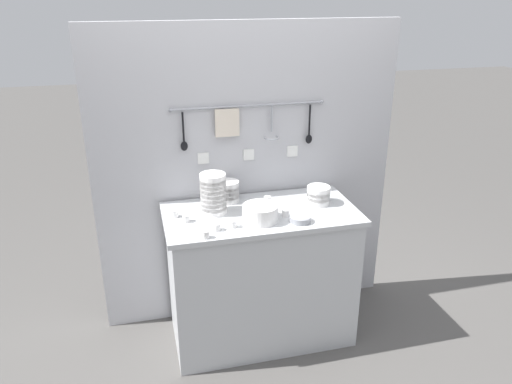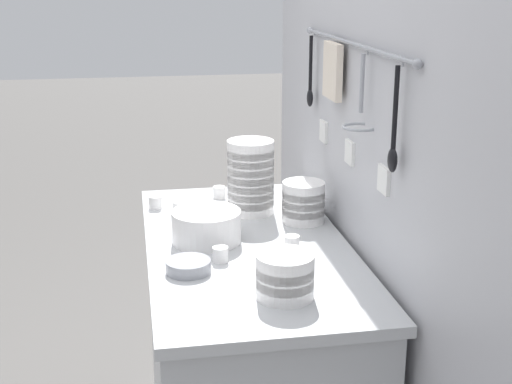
{
  "view_description": "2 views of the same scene",
  "coord_description": "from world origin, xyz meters",
  "px_view_note": "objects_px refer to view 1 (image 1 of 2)",
  "views": [
    {
      "loc": [
        -0.7,
        -2.65,
        2.14
      ],
      "look_at": [
        -0.04,
        -0.02,
        1.03
      ],
      "focal_mm": 35.0,
      "sensor_mm": 36.0,
      "label": 1
    },
    {
      "loc": [
        1.96,
        -0.32,
        1.66
      ],
      "look_at": [
        0.03,
        0.02,
        1.06
      ],
      "focal_mm": 50.0,
      "sensor_mm": 36.0,
      "label": 2
    }
  ],
  "objects_px": {
    "cup_edge_far": "(233,224)",
    "cup_centre": "(286,213)",
    "bowl_stack_tall_left": "(213,194)",
    "cup_mid_row": "(174,214)",
    "cup_front_left": "(205,234)",
    "bowl_stack_nested_right": "(228,191)",
    "cup_back_right": "(216,227)",
    "cup_back_left": "(267,200)",
    "plate_stack": "(260,213)",
    "steel_mixing_bowl": "(300,219)",
    "cup_by_caddy": "(186,218)",
    "bowl_stack_short_front": "(318,195)"
  },
  "relations": [
    {
      "from": "steel_mixing_bowl",
      "to": "cup_front_left",
      "type": "bearing_deg",
      "value": -173.35
    },
    {
      "from": "bowl_stack_tall_left",
      "to": "cup_edge_far",
      "type": "height_order",
      "value": "bowl_stack_tall_left"
    },
    {
      "from": "bowl_stack_tall_left",
      "to": "cup_edge_far",
      "type": "xyz_separation_m",
      "value": [
        0.07,
        -0.22,
        -0.1
      ]
    },
    {
      "from": "cup_edge_far",
      "to": "cup_centre",
      "type": "relative_size",
      "value": 1.0
    },
    {
      "from": "cup_back_left",
      "to": "cup_edge_far",
      "type": "bearing_deg",
      "value": -134.51
    },
    {
      "from": "bowl_stack_nested_right",
      "to": "plate_stack",
      "type": "relative_size",
      "value": 0.66
    },
    {
      "from": "cup_front_left",
      "to": "cup_centre",
      "type": "bearing_deg",
      "value": 17.57
    },
    {
      "from": "cup_back_left",
      "to": "bowl_stack_short_front",
      "type": "bearing_deg",
      "value": -15.9
    },
    {
      "from": "cup_by_caddy",
      "to": "cup_edge_far",
      "type": "bearing_deg",
      "value": -28.97
    },
    {
      "from": "cup_by_caddy",
      "to": "cup_front_left",
      "type": "bearing_deg",
      "value": -71.74
    },
    {
      "from": "bowl_stack_nested_right",
      "to": "cup_centre",
      "type": "height_order",
      "value": "bowl_stack_nested_right"
    },
    {
      "from": "bowl_stack_nested_right",
      "to": "plate_stack",
      "type": "height_order",
      "value": "bowl_stack_nested_right"
    },
    {
      "from": "cup_centre",
      "to": "cup_front_left",
      "type": "xyz_separation_m",
      "value": [
        -0.5,
        -0.16,
        0.0
      ]
    },
    {
      "from": "cup_centre",
      "to": "cup_back_right",
      "type": "bearing_deg",
      "value": -169.02
    },
    {
      "from": "steel_mixing_bowl",
      "to": "cup_by_caddy",
      "type": "bearing_deg",
      "value": 165.59
    },
    {
      "from": "bowl_stack_short_front",
      "to": "cup_front_left",
      "type": "relative_size",
      "value": 3.28
    },
    {
      "from": "cup_by_caddy",
      "to": "cup_back_right",
      "type": "xyz_separation_m",
      "value": [
        0.15,
        -0.15,
        0.0
      ]
    },
    {
      "from": "cup_by_caddy",
      "to": "cup_front_left",
      "type": "distance_m",
      "value": 0.24
    },
    {
      "from": "cup_back_left",
      "to": "steel_mixing_bowl",
      "type": "bearing_deg",
      "value": -70.42
    },
    {
      "from": "bowl_stack_short_front",
      "to": "plate_stack",
      "type": "relative_size",
      "value": 0.7
    },
    {
      "from": "cup_back_left",
      "to": "cup_front_left",
      "type": "bearing_deg",
      "value": -140.24
    },
    {
      "from": "steel_mixing_bowl",
      "to": "cup_by_caddy",
      "type": "distance_m",
      "value": 0.66
    },
    {
      "from": "steel_mixing_bowl",
      "to": "cup_back_right",
      "type": "relative_size",
      "value": 2.76
    },
    {
      "from": "plate_stack",
      "to": "steel_mixing_bowl",
      "type": "height_order",
      "value": "plate_stack"
    },
    {
      "from": "bowl_stack_nested_right",
      "to": "cup_back_right",
      "type": "xyz_separation_m",
      "value": [
        -0.15,
        -0.39,
        -0.05
      ]
    },
    {
      "from": "cup_front_left",
      "to": "bowl_stack_nested_right",
      "type": "bearing_deg",
      "value": 64.63
    },
    {
      "from": "bowl_stack_short_front",
      "to": "cup_mid_row",
      "type": "bearing_deg",
      "value": 178.61
    },
    {
      "from": "cup_mid_row",
      "to": "cup_back_right",
      "type": "height_order",
      "value": "same"
    },
    {
      "from": "cup_back_left",
      "to": "cup_back_right",
      "type": "xyz_separation_m",
      "value": [
        -0.38,
        -0.3,
        0.0
      ]
    },
    {
      "from": "cup_back_left",
      "to": "cup_centre",
      "type": "relative_size",
      "value": 1.0
    },
    {
      "from": "plate_stack",
      "to": "cup_back_right",
      "type": "distance_m",
      "value": 0.28
    },
    {
      "from": "bowl_stack_tall_left",
      "to": "steel_mixing_bowl",
      "type": "bearing_deg",
      "value": -28.25
    },
    {
      "from": "cup_back_left",
      "to": "cup_back_right",
      "type": "bearing_deg",
      "value": -141.52
    },
    {
      "from": "plate_stack",
      "to": "steel_mixing_bowl",
      "type": "relative_size",
      "value": 1.7
    },
    {
      "from": "plate_stack",
      "to": "steel_mixing_bowl",
      "type": "distance_m",
      "value": 0.23
    },
    {
      "from": "cup_back_right",
      "to": "bowl_stack_tall_left",
      "type": "bearing_deg",
      "value": 83.84
    },
    {
      "from": "cup_front_left",
      "to": "cup_by_caddy",
      "type": "bearing_deg",
      "value": 108.26
    },
    {
      "from": "bowl_stack_nested_right",
      "to": "cup_by_caddy",
      "type": "bearing_deg",
      "value": -141.48
    },
    {
      "from": "bowl_stack_tall_left",
      "to": "cup_mid_row",
      "type": "distance_m",
      "value": 0.26
    },
    {
      "from": "bowl_stack_tall_left",
      "to": "cup_mid_row",
      "type": "relative_size",
      "value": 5.6
    },
    {
      "from": "cup_back_right",
      "to": "steel_mixing_bowl",
      "type": "bearing_deg",
      "value": -1.28
    },
    {
      "from": "cup_mid_row",
      "to": "cup_front_left",
      "type": "height_order",
      "value": "same"
    },
    {
      "from": "cup_edge_far",
      "to": "steel_mixing_bowl",
      "type": "bearing_deg",
      "value": -3.87
    },
    {
      "from": "bowl_stack_short_front",
      "to": "plate_stack",
      "type": "xyz_separation_m",
      "value": [
        -0.41,
        -0.15,
        -0.01
      ]
    },
    {
      "from": "cup_back_right",
      "to": "cup_front_left",
      "type": "distance_m",
      "value": 0.11
    },
    {
      "from": "bowl_stack_nested_right",
      "to": "steel_mixing_bowl",
      "type": "xyz_separation_m",
      "value": [
        0.34,
        -0.4,
        -0.05
      ]
    },
    {
      "from": "bowl_stack_short_front",
      "to": "cup_back_right",
      "type": "bearing_deg",
      "value": -162.72
    },
    {
      "from": "plate_stack",
      "to": "cup_back_left",
      "type": "height_order",
      "value": "plate_stack"
    },
    {
      "from": "plate_stack",
      "to": "cup_back_right",
      "type": "xyz_separation_m",
      "value": [
        -0.27,
        -0.06,
        -0.03
      ]
    },
    {
      "from": "steel_mixing_bowl",
      "to": "cup_back_left",
      "type": "bearing_deg",
      "value": 109.58
    }
  ]
}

